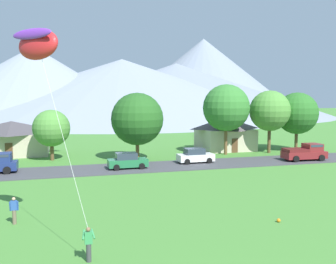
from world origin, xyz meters
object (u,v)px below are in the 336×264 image
object	(u,v)px
house_leftmost	(225,133)
pickup_truck_maroon_east_side	(305,152)
tree_left_of_center	(270,111)
tree_right_of_center	(137,119)
parked_car_white_mid_west	(195,156)
tree_near_right	(297,113)
watcher_person	(14,210)
parked_car_green_west_end	(127,161)
house_left_center	(12,137)
tree_far_right	(51,128)
tree_center	(226,108)
soccer_ball	(279,220)
kite_flyer_with_kite	(38,48)

from	to	relation	value
house_leftmost	pickup_truck_maroon_east_side	bearing A→B (deg)	-65.58
tree_left_of_center	tree_right_of_center	size ratio (longest dim) A/B	1.04
parked_car_white_mid_west	pickup_truck_maroon_east_side	distance (m)	13.52
tree_near_right	watcher_person	world-z (taller)	tree_near_right
house_leftmost	tree_near_right	world-z (taller)	tree_near_right
tree_right_of_center	parked_car_green_west_end	size ratio (longest dim) A/B	1.94
parked_car_green_west_end	parked_car_white_mid_west	size ratio (longest dim) A/B	1.00
house_left_center	tree_far_right	distance (m)	8.01
parked_car_white_mid_west	watcher_person	distance (m)	24.48
house_left_center	parked_car_white_mid_west	distance (m)	24.74
tree_near_right	tree_far_right	distance (m)	33.37
parked_car_green_west_end	tree_center	bearing A→B (deg)	24.23
parked_car_green_west_end	parked_car_white_mid_west	xyz separation A→B (m)	(8.20, 1.32, 0.00)
tree_far_right	soccer_ball	distance (m)	31.16
tree_right_of_center	watcher_person	bearing A→B (deg)	-119.45
parked_car_green_west_end	kite_flyer_with_kite	world-z (taller)	kite_flyer_with_kite
tree_near_right	pickup_truck_maroon_east_side	xyz separation A→B (m)	(-3.87, -7.51, -4.31)
house_leftmost	tree_right_of_center	world-z (taller)	tree_right_of_center
parked_car_white_mid_west	soccer_ball	distance (m)	21.03
tree_left_of_center	parked_car_white_mid_west	bearing A→B (deg)	-158.44
tree_right_of_center	pickup_truck_maroon_east_side	xyz separation A→B (m)	(19.42, -5.94, -3.98)
house_leftmost	soccer_ball	xyz separation A→B (m)	(-10.13, -30.55, -2.33)
tree_left_of_center	tree_far_right	world-z (taller)	tree_left_of_center
tree_left_of_center	kite_flyer_with_kite	size ratio (longest dim) A/B	0.75
tree_right_of_center	kite_flyer_with_kite	bearing A→B (deg)	-112.91
parked_car_green_west_end	tree_left_of_center	bearing A→B (deg)	16.85
tree_right_of_center	parked_car_green_west_end	xyz separation A→B (m)	(-2.14, -5.24, -4.17)
tree_right_of_center	pickup_truck_maroon_east_side	bearing A→B (deg)	-17.01
soccer_ball	tree_center	bearing A→B (deg)	72.47
pickup_truck_maroon_east_side	watcher_person	bearing A→B (deg)	-154.56
tree_far_right	tree_right_of_center	bearing A→B (deg)	-15.20
tree_center	watcher_person	xyz separation A→B (m)	(-23.95, -21.98, -5.37)
tree_left_of_center	tree_near_right	bearing A→B (deg)	6.35
parked_car_white_mid_west	kite_flyer_with_kite	bearing A→B (deg)	-129.34
parked_car_white_mid_west	kite_flyer_with_kite	xyz separation A→B (m)	(-15.93, -19.44, 9.48)
house_leftmost	pickup_truck_maroon_east_side	world-z (taller)	house_leftmost
tree_far_right	house_leftmost	bearing A→B (deg)	7.06
house_left_center	soccer_ball	size ratio (longest dim) A/B	41.46
tree_center	tree_far_right	bearing A→B (deg)	176.15
parked_car_green_west_end	watcher_person	bearing A→B (deg)	-121.70
soccer_ball	tree_left_of_center	bearing A→B (deg)	60.50
tree_center	pickup_truck_maroon_east_side	xyz separation A→B (m)	(7.19, -7.17, -5.19)
tree_center	house_left_center	bearing A→B (deg)	164.93
house_left_center	soccer_ball	world-z (taller)	house_left_center
house_left_center	tree_center	bearing A→B (deg)	-15.07
parked_car_white_mid_west	watcher_person	bearing A→B (deg)	-136.56
tree_center	parked_car_green_west_end	size ratio (longest dim) A/B	2.21
tree_left_of_center	parked_car_green_west_end	bearing A→B (deg)	-163.15
tree_right_of_center	tree_far_right	distance (m)	10.45
tree_center	tree_near_right	distance (m)	11.10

